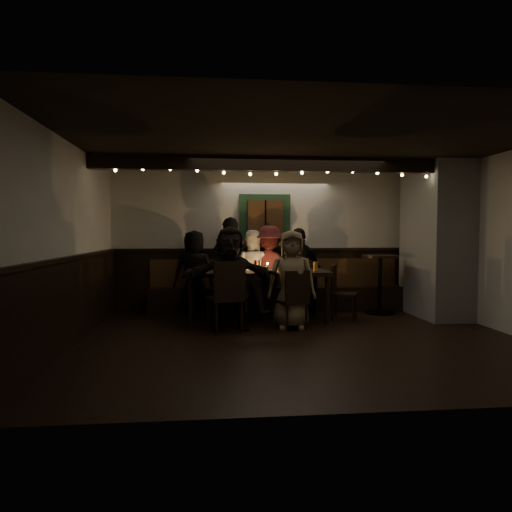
{
  "coord_description": "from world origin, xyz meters",
  "views": [
    {
      "loc": [
        -1.21,
        -5.98,
        1.45
      ],
      "look_at": [
        -0.45,
        1.6,
        1.05
      ],
      "focal_mm": 32.0,
      "sensor_mm": 36.0,
      "label": 1
    }
  ],
  "objects": [
    {
      "name": "dining_table",
      "position": [
        -0.45,
        1.4,
        0.75
      ],
      "size": [
        2.3,
        0.99,
        1.0
      ],
      "color": "black",
      "rests_on": "ground"
    },
    {
      "name": "chair_near_left",
      "position": [
        -0.98,
        0.52,
        0.59
      ],
      "size": [
        0.59,
        0.59,
        1.04
      ],
      "color": "black",
      "rests_on": "ground"
    },
    {
      "name": "high_top",
      "position": [
        1.8,
        1.84,
        0.66
      ],
      "size": [
        0.65,
        0.65,
        1.04
      ],
      "color": "black",
      "rests_on": "ground"
    },
    {
      "name": "chair_end",
      "position": [
        0.93,
        1.41,
        0.51
      ],
      "size": [
        0.54,
        0.54,
        0.9
      ],
      "color": "black",
      "rests_on": "ground"
    },
    {
      "name": "person_c",
      "position": [
        -0.48,
        2.14,
        0.74
      ],
      "size": [
        0.89,
        0.81,
        1.49
      ],
      "primitive_type": "imported",
      "rotation": [
        0.0,
        0.0,
        2.72
      ],
      "color": "beige",
      "rests_on": "ground"
    },
    {
      "name": "person_g",
      "position": [
        -0.0,
        0.74,
        0.74
      ],
      "size": [
        0.76,
        0.53,
        1.48
      ],
      "primitive_type": "imported",
      "rotation": [
        0.0,
        0.0,
        -0.09
      ],
      "color": "#806A4D",
      "rests_on": "ground"
    },
    {
      "name": "room",
      "position": [
        1.07,
        1.42,
        1.07
      ],
      "size": [
        6.02,
        5.01,
        2.62
      ],
      "color": "black",
      "rests_on": "ground"
    },
    {
      "name": "person_d",
      "position": [
        -0.15,
        2.14,
        0.78
      ],
      "size": [
        1.15,
        0.91,
        1.57
      ],
      "primitive_type": "imported",
      "rotation": [
        0.0,
        0.0,
        2.77
      ],
      "color": "#3E1314",
      "rests_on": "ground"
    },
    {
      "name": "chair_near_right",
      "position": [
        0.03,
        0.65,
        0.5
      ],
      "size": [
        0.51,
        0.51,
        0.89
      ],
      "color": "black",
      "rests_on": "ground"
    },
    {
      "name": "person_b",
      "position": [
        -0.86,
        2.07,
        0.86
      ],
      "size": [
        0.71,
        0.57,
        1.72
      ],
      "primitive_type": "imported",
      "rotation": [
        0.0,
        0.0,
        2.86
      ],
      "color": "black",
      "rests_on": "ground"
    },
    {
      "name": "person_e",
      "position": [
        0.39,
        2.03,
        0.76
      ],
      "size": [
        0.97,
        0.7,
        1.53
      ],
      "primitive_type": "imported",
      "rotation": [
        0.0,
        0.0,
        3.55
      ],
      "color": "black",
      "rests_on": "ground"
    },
    {
      "name": "person_f",
      "position": [
        -0.92,
        0.73,
        0.77
      ],
      "size": [
        1.43,
        0.47,
        1.54
      ],
      "primitive_type": "imported",
      "rotation": [
        0.0,
        0.0,
        0.01
      ],
      "color": "black",
      "rests_on": "ground"
    },
    {
      "name": "person_a",
      "position": [
        -1.49,
        2.11,
        0.74
      ],
      "size": [
        0.82,
        0.64,
        1.48
      ],
      "primitive_type": "imported",
      "rotation": [
        0.0,
        0.0,
        3.4
      ],
      "color": "black",
      "rests_on": "ground"
    }
  ]
}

